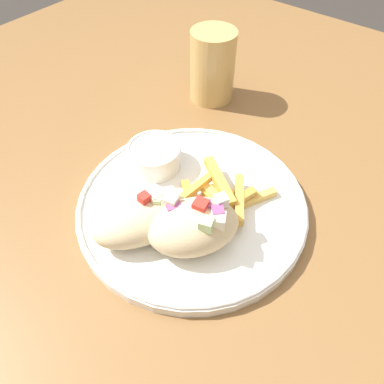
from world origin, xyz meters
TOP-DOWN VIEW (x-y plane):
  - ground_plane at (0.00, 0.00)m, footprint 10.00×10.00m
  - table at (0.00, 0.00)m, footprint 1.25×1.25m
  - plate at (-0.04, -0.05)m, footprint 0.30×0.30m
  - pita_sandwich_near at (-0.08, -0.09)m, footprint 0.13×0.12m
  - pita_sandwich_far at (-0.11, -0.04)m, footprint 0.13×0.11m
  - fries_pile at (-0.01, -0.08)m, footprint 0.11×0.11m
  - sauce_ramekin at (-0.02, 0.03)m, footprint 0.08×0.08m
  - water_glass at (0.19, 0.08)m, footprint 0.08×0.08m

SIDE VIEW (x-z plane):
  - ground_plane at x=0.00m, z-range 0.00..0.00m
  - table at x=0.00m, z-range 0.31..1.09m
  - plate at x=-0.04m, z-range 0.78..0.80m
  - fries_pile at x=-0.01m, z-range 0.79..0.82m
  - sauce_ramekin at x=-0.02m, z-range 0.79..0.83m
  - pita_sandwich_far at x=-0.11m, z-range 0.79..0.85m
  - pita_sandwich_near at x=-0.08m, z-range 0.79..0.85m
  - water_glass at x=0.19m, z-range 0.77..0.89m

